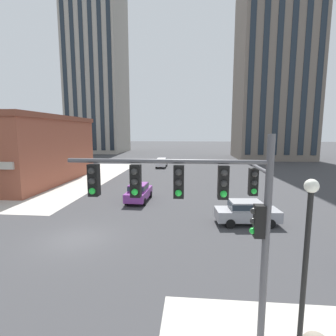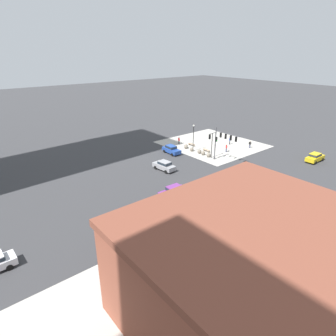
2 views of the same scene
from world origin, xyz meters
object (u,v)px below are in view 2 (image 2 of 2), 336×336
object	(u,v)px
bollard_sphere_curb_e	(186,147)
street_lamp_mid_sidewalk	(193,135)
traffic_signal_main	(221,140)
bench_mid_block	(191,144)
bollard_sphere_curb_a	(209,155)
bollard_sphere_curb_b	(203,153)
street_lamp_corner_near	(212,142)
car_cross_westbound	(171,149)
pedestrian_at_curb	(250,144)
pedestrian_near_bench	(179,140)
bollard_sphere_curb_d	(192,149)
pedestrian_walking_east	(230,140)
car_parked_curb	(315,157)
car_main_southbound_near	(309,230)
pedestrian_with_bag	(226,147)
car_cross_eastbound	(164,165)
bollard_sphere_curb_f	(186,146)
bench_near_signal	(206,150)
bollard_sphere_curb_c	(199,151)
car_main_southbound_far	(174,191)

from	to	relation	value
bollard_sphere_curb_e	street_lamp_mid_sidewalk	bearing A→B (deg)	-177.69
traffic_signal_main	bench_mid_block	world-z (taller)	traffic_signal_main
bollard_sphere_curb_a	bollard_sphere_curb_b	world-z (taller)	same
street_lamp_corner_near	car_cross_westbound	size ratio (longest dim) A/B	1.19
bollard_sphere_curb_a	pedestrian_at_curb	world-z (taller)	pedestrian_at_curb
pedestrian_near_bench	bench_mid_block	bearing A→B (deg)	-147.40
bollard_sphere_curb_d	pedestrian_walking_east	distance (m)	10.23
bench_mid_block	pedestrian_near_bench	distance (m)	3.02
car_parked_curb	traffic_signal_main	bearing A→B (deg)	50.15
car_main_southbound_near	bollard_sphere_curb_a	bearing A→B (deg)	-22.74
pedestrian_walking_east	street_lamp_corner_near	distance (m)	10.56
bollard_sphere_curb_e	pedestrian_walking_east	xyz separation A→B (m)	(-4.11, -9.77, 0.59)
pedestrian_near_bench	bollard_sphere_curb_e	bearing A→B (deg)	166.39
car_main_southbound_near	pedestrian_near_bench	bearing A→B (deg)	-18.09
car_cross_westbound	car_parked_curb	xyz separation A→B (m)	(-21.10, -18.28, 0.00)
pedestrian_with_bag	car_parked_curb	world-z (taller)	pedestrian_with_bag
car_cross_eastbound	bollard_sphere_curb_f	bearing A→B (deg)	-59.36
bollard_sphere_curb_f	bench_near_signal	distance (m)	4.92
traffic_signal_main	bollard_sphere_curb_b	distance (m)	5.93
pedestrian_at_curb	car_cross_westbound	distance (m)	17.66
bollard_sphere_curb_c	car_main_southbound_near	distance (m)	30.36
bollard_sphere_curb_b	pedestrian_at_curb	world-z (taller)	pedestrian_at_curb
pedestrian_walking_east	car_cross_westbound	xyz separation A→B (m)	(3.67, 14.28, -0.09)
pedestrian_near_bench	pedestrian_with_bag	xyz separation A→B (m)	(-10.26, -4.24, 0.01)
pedestrian_walking_east	street_lamp_mid_sidewalk	bearing A→B (deg)	78.44
bollard_sphere_curb_c	car_cross_westbound	size ratio (longest dim) A/B	0.19
traffic_signal_main	bench_mid_block	distance (m)	11.52
bench_mid_block	street_lamp_mid_sidewalk	world-z (taller)	street_lamp_mid_sidewalk
car_main_southbound_near	car_cross_westbound	bearing A→B (deg)	-11.24
bollard_sphere_curb_f	bollard_sphere_curb_b	bearing A→B (deg)	175.74
bollard_sphere_curb_f	car_main_southbound_far	bearing A→B (deg)	132.92
pedestrian_near_bench	bollard_sphere_curb_a	bearing A→B (deg)	174.79
bollard_sphere_curb_a	car_cross_eastbound	distance (m)	11.13
traffic_signal_main	bollard_sphere_curb_e	xyz separation A→B (m)	(9.80, -0.31, -3.87)
street_lamp_corner_near	car_main_southbound_near	bearing A→B (deg)	156.48
bollard_sphere_curb_a	car_main_southbound_near	size ratio (longest dim) A/B	0.19
car_main_southbound_near	pedestrian_walking_east	bearing A→B (deg)	-36.07
pedestrian_near_bench	bollard_sphere_curb_c	bearing A→B (deg)	174.14
bench_near_signal	car_main_southbound_far	distance (m)	21.56
bollard_sphere_curb_a	car_main_southbound_near	bearing A→B (deg)	157.26
bollard_sphere_curb_f	bench_mid_block	distance (m)	2.07
pedestrian_with_bag	street_lamp_corner_near	xyz separation A→B (m)	(-0.33, 4.99, 2.34)
bollard_sphere_curb_d	bollard_sphere_curb_e	distance (m)	2.11
bench_mid_block	street_lamp_corner_near	bearing A→B (deg)	163.97
traffic_signal_main	bollard_sphere_curb_a	xyz separation A→B (m)	(2.93, -0.16, -3.87)
car_parked_curb	bollard_sphere_curb_e	bearing A→B (deg)	32.58
bollard_sphere_curb_d	bollard_sphere_curb_f	xyz separation A→B (m)	(2.41, -0.55, 0.00)
bollard_sphere_curb_c	pedestrian_with_bag	distance (m)	5.84
bollard_sphere_curb_b	pedestrian_walking_east	size ratio (longest dim) A/B	0.48
bollard_sphere_curb_d	street_lamp_corner_near	world-z (taller)	street_lamp_corner_near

